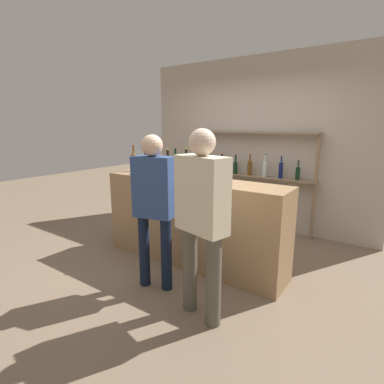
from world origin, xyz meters
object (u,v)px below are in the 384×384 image
(counter_bottle_0, at_px, (134,161))
(cork_jar, at_px, (142,168))
(counter_bottle_2, at_px, (176,165))
(customer_center, at_px, (154,200))
(counter_bottle_3, at_px, (186,166))
(counter_bottle_4, at_px, (146,162))
(wine_glass, at_px, (222,170))
(counter_bottle_1, at_px, (168,166))
(customer_right, at_px, (202,213))

(counter_bottle_0, distance_m, cork_jar, 0.29)
(counter_bottle_2, relative_size, customer_center, 0.21)
(counter_bottle_3, xyz_separation_m, cork_jar, (-0.64, -0.13, -0.06))
(counter_bottle_4, bearing_deg, wine_glass, -1.16)
(counter_bottle_1, height_order, counter_bottle_3, counter_bottle_3)
(counter_bottle_0, height_order, customer_right, customer_right)
(customer_center, bearing_deg, wine_glass, -35.84)
(customer_right, distance_m, customer_center, 0.70)
(counter_bottle_3, distance_m, cork_jar, 0.65)
(counter_bottle_2, relative_size, wine_glass, 2.07)
(counter_bottle_1, relative_size, counter_bottle_3, 0.96)
(counter_bottle_3, bearing_deg, counter_bottle_0, -178.97)
(counter_bottle_1, xyz_separation_m, wine_glass, (0.73, 0.10, -0.01))
(counter_bottle_3, distance_m, wine_glass, 0.48)
(counter_bottle_2, bearing_deg, counter_bottle_4, 176.98)
(counter_bottle_3, relative_size, customer_center, 0.22)
(counter_bottle_3, bearing_deg, customer_right, -48.13)
(counter_bottle_0, relative_size, counter_bottle_1, 1.06)
(counter_bottle_3, xyz_separation_m, counter_bottle_4, (-0.75, 0.07, -0.02))
(counter_bottle_1, distance_m, wine_glass, 0.74)
(cork_jar, bearing_deg, counter_bottle_1, 10.97)
(customer_center, bearing_deg, counter_bottle_2, 8.70)
(customer_right, bearing_deg, counter_bottle_1, 64.66)
(counter_bottle_0, xyz_separation_m, customer_center, (1.06, -0.77, -0.26))
(customer_right, bearing_deg, counter_bottle_4, 71.42)
(counter_bottle_1, bearing_deg, counter_bottle_4, 166.36)
(wine_glass, distance_m, customer_center, 0.92)
(counter_bottle_4, relative_size, wine_glass, 1.98)
(counter_bottle_1, distance_m, customer_center, 0.87)
(counter_bottle_3, distance_m, customer_right, 1.28)
(counter_bottle_3, height_order, counter_bottle_4, counter_bottle_3)
(cork_jar, relative_size, customer_center, 0.10)
(cork_jar, bearing_deg, counter_bottle_4, 120.56)
(wine_glass, bearing_deg, counter_bottle_0, -177.61)
(counter_bottle_4, height_order, wine_glass, counter_bottle_4)
(counter_bottle_1, distance_m, cork_jar, 0.40)
(counter_bottle_4, bearing_deg, counter_bottle_2, -3.02)
(wine_glass, bearing_deg, customer_right, -69.78)
(counter_bottle_3, xyz_separation_m, customer_center, (0.16, -0.79, -0.26))
(customer_right, xyz_separation_m, customer_center, (-0.68, 0.15, -0.02))
(customer_right, bearing_deg, wine_glass, 33.88)
(counter_bottle_0, distance_m, wine_glass, 1.38)
(counter_bottle_1, relative_size, customer_right, 0.20)
(counter_bottle_1, relative_size, counter_bottle_2, 0.99)
(customer_center, bearing_deg, counter_bottle_1, 14.45)
(customer_right, bearing_deg, counter_bottle_2, 60.46)
(customer_center, bearing_deg, counter_bottle_0, 39.18)
(counter_bottle_1, xyz_separation_m, counter_bottle_2, (0.05, 0.09, -0.00))
(counter_bottle_4, bearing_deg, customer_center, -43.18)
(counter_bottle_1, bearing_deg, counter_bottle_3, 12.63)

